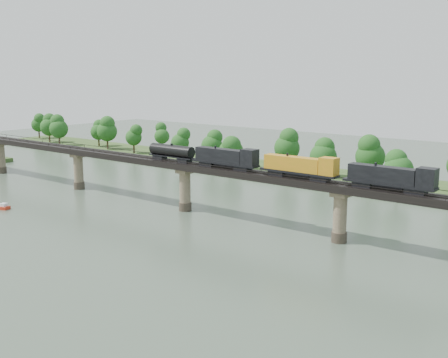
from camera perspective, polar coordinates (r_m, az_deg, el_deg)
The scene contains 6 objects.
ground at distance 113.54m, azimuth -14.25°, elevation -6.02°, with size 400.00×400.00×0.00m, color #374738.
far_bank at distance 176.48m, azimuth 8.14°, elevation 0.48°, with size 300.00×24.00×1.60m, color #2D461C.
bridge at distance 131.83m, azimuth -3.99°, elevation -0.91°, with size 236.00×30.00×11.50m.
bridge_superstructure at distance 130.68m, azimuth -4.02°, elevation 1.81°, with size 220.00×4.90×0.75m.
far_treeline at distance 175.71m, azimuth 5.16°, elevation 3.16°, with size 289.06×17.54×13.60m.
freight_train at distance 115.44m, azimuth 5.00°, elevation 1.57°, with size 68.50×2.67×4.72m.
Camera 1 is at (87.14, -65.17, 32.43)m, focal length 45.00 mm.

